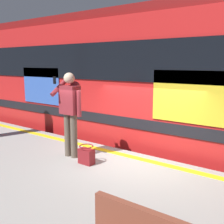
% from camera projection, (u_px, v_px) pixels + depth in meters
% --- Properties ---
extents(ground_plane, '(23.45, 23.45, 0.00)m').
position_uv_depth(ground_plane, '(139.00, 200.00, 6.00)').
color(ground_plane, '#3D3D3F').
extents(safety_line, '(14.71, 0.16, 0.01)m').
position_uv_depth(safety_line, '(133.00, 157.00, 5.57)').
color(safety_line, yellow).
rests_on(safety_line, platform).
extents(track_rail_near, '(19.52, 0.08, 0.16)m').
position_uv_depth(track_rail_near, '(161.00, 180.00, 6.86)').
color(track_rail_near, slate).
rests_on(track_rail_near, ground).
extents(track_rail_far, '(19.52, 0.08, 0.16)m').
position_uv_depth(track_rail_far, '(182.00, 163.00, 8.00)').
color(track_rail_far, slate).
rests_on(track_rail_far, ground).
extents(train_carriage, '(12.91, 2.99, 4.16)m').
position_uv_depth(train_carriage, '(132.00, 77.00, 7.75)').
color(train_carriage, red).
rests_on(train_carriage, ground).
extents(passenger, '(0.57, 0.55, 1.74)m').
position_uv_depth(passenger, '(70.00, 108.00, 5.44)').
color(passenger, brown).
rests_on(passenger, platform).
extents(handbag, '(0.30, 0.28, 0.37)m').
position_uv_depth(handbag, '(86.00, 155.00, 5.18)').
color(handbag, maroon).
rests_on(handbag, platform).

